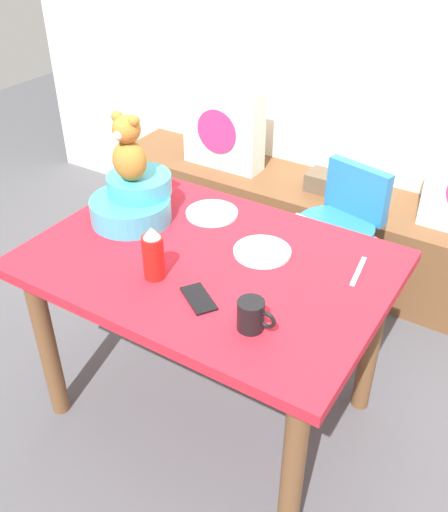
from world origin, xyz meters
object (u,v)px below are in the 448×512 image
(dining_table, at_px, (209,284))
(cell_phone, at_px, (199,298))
(ketchup_bottle, at_px, (153,254))
(highchair, at_px, (336,231))
(book_stack, at_px, (327,182))
(infant_seat_teal, at_px, (134,201))
(teddy_bear, at_px, (128,149))
(coffee_mug, at_px, (252,315))
(dinner_plate_near, at_px, (212,213))
(dinner_plate_far, at_px, (262,252))
(pillow_floral_left, at_px, (224,127))

(dining_table, height_order, cell_phone, cell_phone)
(ketchup_bottle, xyz_separation_m, cell_phone, (0.19, -0.02, -0.08))
(highchair, bearing_deg, book_stack, 118.13)
(infant_seat_teal, xyz_separation_m, teddy_bear, (0.00, -0.00, 0.21))
(book_stack, relative_size, coffee_mug, 1.67)
(dinner_plate_near, height_order, dinner_plate_far, same)
(dining_table, relative_size, dinner_plate_far, 6.04)
(infant_seat_teal, bearing_deg, book_stack, 73.21)
(dinner_plate_far, bearing_deg, teddy_bear, -175.11)
(coffee_mug, relative_size, dinner_plate_far, 0.60)
(book_stack, relative_size, highchair, 0.25)
(ketchup_bottle, relative_size, dinner_plate_far, 0.92)
(pillow_floral_left, bearing_deg, highchair, -26.23)
(ketchup_bottle, distance_m, coffee_mug, 0.40)
(dining_table, distance_m, highchair, 0.77)
(pillow_floral_left, xyz_separation_m, highchair, (0.84, -0.42, -0.16))
(teddy_bear, bearing_deg, ketchup_bottle, -41.22)
(book_stack, relative_size, infant_seat_teal, 0.61)
(coffee_mug, height_order, cell_phone, coffee_mug)
(book_stack, xyz_separation_m, highchair, (0.23, -0.44, 0.01))
(pillow_floral_left, distance_m, dining_table, 1.33)
(ketchup_bottle, bearing_deg, dining_table, 63.80)
(infant_seat_teal, height_order, cell_phone, infant_seat_teal)
(ketchup_bottle, xyz_separation_m, dinner_plate_far, (0.23, 0.30, -0.08))
(book_stack, xyz_separation_m, dinner_plate_near, (-0.10, -0.92, 0.24))
(infant_seat_teal, height_order, coffee_mug, infant_seat_teal)
(infant_seat_teal, bearing_deg, highchair, 49.46)
(ketchup_bottle, bearing_deg, pillow_floral_left, 113.29)
(dining_table, relative_size, ketchup_bottle, 6.53)
(ketchup_bottle, relative_size, coffee_mug, 1.54)
(dining_table, distance_m, infant_seat_teal, 0.43)
(teddy_bear, bearing_deg, dinner_plate_far, 4.89)
(highchair, bearing_deg, dinner_plate_far, -93.77)
(pillow_floral_left, bearing_deg, dinner_plate_near, -60.37)
(dining_table, xyz_separation_m, cell_phone, (0.10, -0.20, 0.12))
(dinner_plate_far, bearing_deg, dining_table, -138.75)
(coffee_mug, xyz_separation_m, cell_phone, (-0.20, 0.03, -0.04))
(dining_table, xyz_separation_m, dinner_plate_far, (0.14, 0.12, 0.12))
(pillow_floral_left, xyz_separation_m, dinner_plate_far, (0.80, -1.03, 0.07))
(dinner_plate_far, bearing_deg, dinner_plate_near, 155.98)
(pillow_floral_left, relative_size, dinner_plate_near, 2.20)
(dining_table, height_order, ketchup_bottle, ketchup_bottle)
(book_stack, height_order, cell_phone, cell_phone)
(teddy_bear, relative_size, dinner_plate_near, 1.25)
(highchair, xyz_separation_m, coffee_mug, (0.12, -0.97, 0.27))
(highchair, height_order, teddy_bear, teddy_bear)
(dinner_plate_far, bearing_deg, infant_seat_teal, -175.17)
(book_stack, height_order, ketchup_bottle, ketchup_bottle)
(dining_table, bearing_deg, dinner_plate_near, 120.71)
(teddy_bear, relative_size, coffee_mug, 2.08)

